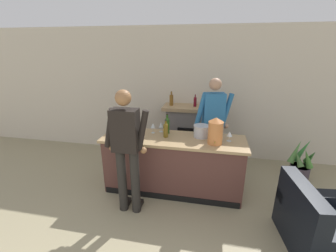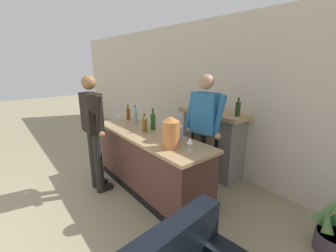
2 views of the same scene
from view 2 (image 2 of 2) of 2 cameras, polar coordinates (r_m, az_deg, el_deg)
The scene contains 16 objects.
wall_back_panel at distance 4.31m, azimuth 12.03°, elevation 7.22°, with size 12.00×0.07×2.75m.
bar_counter at distance 3.60m, azimuth -4.79°, elevation -9.16°, with size 2.29×0.70×0.95m.
fireplace_stone at distance 4.18m, azimuth 11.18°, elevation -3.98°, with size 1.26×0.52×1.47m.
potted_plant_corner at distance 3.19m, azimuth 36.92°, elevation -20.22°, with size 0.46×0.48×0.73m.
person_customer at distance 3.59m, azimuth -18.42°, elevation -0.82°, with size 0.66×0.30×1.82m.
person_bartender at distance 3.31m, azimuth 9.13°, elevation -1.35°, with size 0.65×0.37×1.85m.
copper_dispenser at distance 2.81m, azimuth 0.69°, elevation -1.53°, with size 0.23×0.26×0.41m.
ice_bucket_steel at distance 3.14m, azimuth 1.39°, elevation -1.69°, with size 0.25×0.25×0.19m.
wine_bottle_riesling_slim at distance 3.59m, azimuth -3.85°, elevation 1.43°, with size 0.08×0.08×0.34m.
wine_bottle_burgundy_dark at distance 3.50m, azimuth -5.97°, elevation 0.62°, with size 0.08×0.08×0.29m.
wine_bottle_rose_blush at distance 4.02m, azimuth -8.32°, elevation 2.72°, with size 0.08×0.08×0.31m.
wine_bottle_chardonnay_pale at distance 4.31m, azimuth -10.09°, elevation 3.31°, with size 0.07×0.07×0.28m.
wine_glass_near_bucket at distance 4.25m, azimuth -12.18°, elevation 2.81°, with size 0.07×0.07×0.16m.
wine_glass_by_dispenser at distance 3.72m, azimuth -4.18°, elevation 1.45°, with size 0.07×0.07×0.17m.
wine_glass_mid_counter at distance 2.77m, azimuth 5.62°, elevation -3.88°, with size 0.08×0.08×0.16m.
wine_glass_front_left at distance 3.77m, azimuth -6.23°, elevation 1.69°, with size 0.08×0.08×0.17m.
Camera 2 is at (2.70, 1.26, 2.00)m, focal length 24.00 mm.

